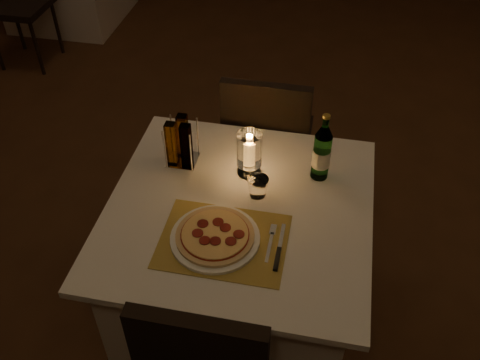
% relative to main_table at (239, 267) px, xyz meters
% --- Properties ---
extents(floor, '(8.00, 10.00, 0.02)m').
position_rel_main_table_xyz_m(floor, '(0.12, 0.45, -0.38)').
color(floor, '#4C2C18').
rests_on(floor, ground).
extents(main_table, '(1.00, 1.00, 0.74)m').
position_rel_main_table_xyz_m(main_table, '(0.00, 0.00, 0.00)').
color(main_table, silver).
rests_on(main_table, ground).
extents(chair_far, '(0.42, 0.42, 0.90)m').
position_rel_main_table_xyz_m(chair_far, '(-0.00, 0.71, 0.18)').
color(chair_far, black).
rests_on(chair_far, ground).
extents(placemat, '(0.45, 0.34, 0.00)m').
position_rel_main_table_xyz_m(placemat, '(-0.02, -0.18, 0.37)').
color(placemat, '#AE8C3C').
rests_on(placemat, main_table).
extents(plate, '(0.32, 0.32, 0.01)m').
position_rel_main_table_xyz_m(plate, '(-0.05, -0.18, 0.38)').
color(plate, white).
rests_on(plate, placemat).
extents(pizza, '(0.28, 0.28, 0.02)m').
position_rel_main_table_xyz_m(pizza, '(-0.05, -0.18, 0.39)').
color(pizza, '#D8B77F').
rests_on(pizza, plate).
extents(fork, '(0.02, 0.18, 0.00)m').
position_rel_main_table_xyz_m(fork, '(0.14, -0.15, 0.37)').
color(fork, silver).
rests_on(fork, placemat).
extents(knife, '(0.02, 0.22, 0.01)m').
position_rel_main_table_xyz_m(knife, '(0.18, -0.21, 0.37)').
color(knife, black).
rests_on(knife, placemat).
extents(tumbler, '(0.08, 0.08, 0.08)m').
position_rel_main_table_xyz_m(tumbler, '(0.06, 0.08, 0.41)').
color(tumbler, white).
rests_on(tumbler, main_table).
extents(water_bottle, '(0.07, 0.07, 0.30)m').
position_rel_main_table_xyz_m(water_bottle, '(0.28, 0.24, 0.49)').
color(water_bottle, '#65AC5C').
rests_on(water_bottle, main_table).
extents(hurricane_candle, '(0.10, 0.10, 0.19)m').
position_rel_main_table_xyz_m(hurricane_candle, '(0.00, 0.20, 0.48)').
color(hurricane_candle, white).
rests_on(hurricane_candle, main_table).
extents(cruet_caddy, '(0.12, 0.12, 0.21)m').
position_rel_main_table_xyz_m(cruet_caddy, '(-0.28, 0.21, 0.46)').
color(cruet_caddy, white).
rests_on(cruet_caddy, main_table).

